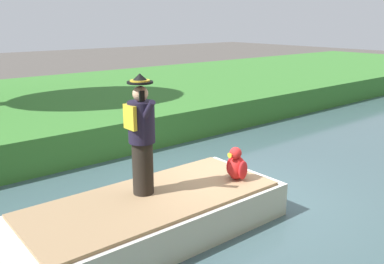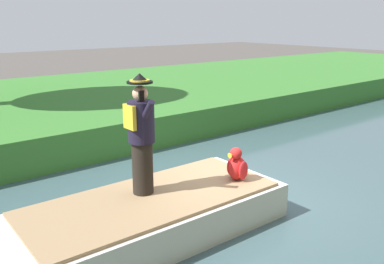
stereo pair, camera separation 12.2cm
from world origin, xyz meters
name	(u,v)px [view 1 (the left image)]	position (x,y,z in m)	size (l,w,h in m)	color
ground_plane	(236,206)	(0.00, 0.00, 0.00)	(80.00, 80.00, 0.00)	#4C4742
canal_water	(236,204)	(0.00, 0.00, 0.05)	(6.94, 48.00, 0.10)	#3D565B
grass_bank_near	(56,108)	(-8.26, 0.00, 0.47)	(9.59, 48.00, 0.93)	#38752D
boat	(153,215)	(0.00, -1.82, 0.40)	(1.83, 4.21, 0.61)	silver
person_pirate	(142,135)	(-0.21, -1.84, 1.64)	(0.61, 0.42, 1.85)	black
parrot_plush	(237,165)	(0.31, -0.33, 0.95)	(0.36, 0.35, 0.57)	red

